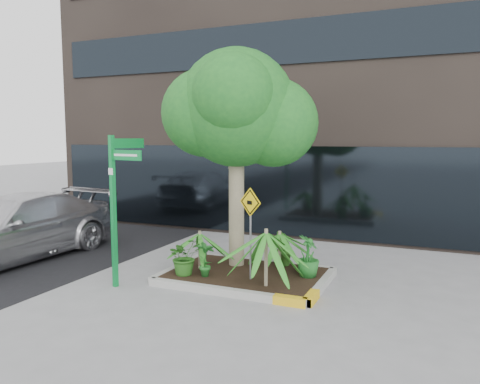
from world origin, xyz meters
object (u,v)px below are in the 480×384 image
at_px(street_sign_post, 117,194).
at_px(cattle_sign, 250,218).
at_px(tree, 237,108).
at_px(parked_car, 12,228).

distance_m(street_sign_post, cattle_sign, 2.63).
height_order(tree, parked_car, tree).
distance_m(tree, street_sign_post, 3.08).
xyz_separation_m(parked_car, cattle_sign, (6.03, 0.35, 0.60)).
bearing_deg(parked_car, street_sign_post, -6.20).
bearing_deg(cattle_sign, parked_car, -153.86).
bearing_deg(parked_car, tree, 17.28).
relative_size(tree, street_sign_post, 1.64).
bearing_deg(cattle_sign, tree, 149.82).
bearing_deg(tree, street_sign_post, -131.58).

